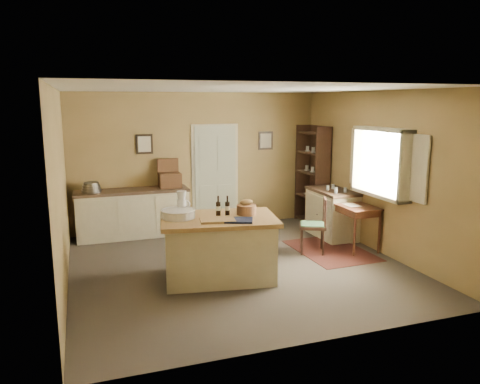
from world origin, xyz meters
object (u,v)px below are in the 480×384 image
object	(u,v)px
work_island	(218,246)
right_cabinet	(332,213)
sideboard	(133,212)
desk_chair	(312,226)
writing_desk	(354,210)
shelving_unit	(314,175)

from	to	relation	value
work_island	right_cabinet	xyz separation A→B (m)	(2.64, 1.36, -0.02)
sideboard	desk_chair	world-z (taller)	sideboard
sideboard	desk_chair	size ratio (longest dim) A/B	2.26
writing_desk	shelving_unit	distance (m)	1.81
desk_chair	right_cabinet	bearing A→B (deg)	67.72
desk_chair	writing_desk	bearing A→B (deg)	24.90
right_cabinet	shelving_unit	world-z (taller)	shelving_unit
work_island	sideboard	bearing A→B (deg)	118.62
right_cabinet	shelving_unit	distance (m)	1.18
work_island	shelving_unit	xyz separation A→B (m)	(2.79, 2.39, 0.53)
right_cabinet	writing_desk	bearing A→B (deg)	-89.98
sideboard	shelving_unit	distance (m)	3.74
writing_desk	shelving_unit	size ratio (longest dim) A/B	0.45
writing_desk	desk_chair	bearing A→B (deg)	179.91
shelving_unit	work_island	bearing A→B (deg)	-139.39
work_island	writing_desk	bearing A→B (deg)	22.73
sideboard	writing_desk	bearing A→B (deg)	-29.04
work_island	right_cabinet	world-z (taller)	work_island
writing_desk	desk_chair	world-z (taller)	desk_chair
work_island	right_cabinet	distance (m)	2.97
right_cabinet	shelving_unit	bearing A→B (deg)	81.51
writing_desk	desk_chair	distance (m)	0.82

